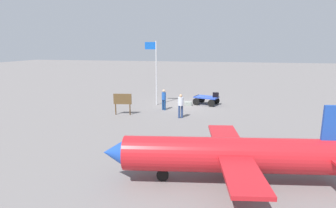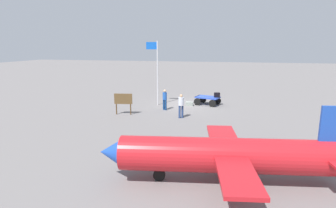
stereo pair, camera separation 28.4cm
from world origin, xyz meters
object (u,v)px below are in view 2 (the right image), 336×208
at_px(suitcase_olive, 189,104).
at_px(worker_lead, 181,104).
at_px(worker_trailing, 165,98).
at_px(suitcase_tan, 217,95).
at_px(luggage_cart, 207,99).
at_px(airplane_near, 221,155).
at_px(flagpole, 156,67).
at_px(signboard, 123,100).

bearing_deg(suitcase_olive, worker_lead, 90.96).
bearing_deg(worker_trailing, worker_lead, 128.89).
xyz_separation_m(suitcase_tan, suitcase_olive, (2.14, 0.60, -0.71)).
xyz_separation_m(suitcase_olive, worker_trailing, (1.57, 1.95, 0.74)).
distance_m(luggage_cart, airplane_near, 13.28).
height_order(suitcase_tan, flagpole, flagpole).
distance_m(worker_lead, airplane_near, 9.03).
bearing_deg(suitcase_tan, worker_lead, 65.56).
height_order(luggage_cart, suitcase_olive, luggage_cart).
xyz_separation_m(worker_lead, worker_trailing, (1.63, -2.02, -0.07)).
relative_size(suitcase_tan, suitcase_olive, 0.84).
distance_m(worker_trailing, flagpole, 2.91).
relative_size(worker_lead, airplane_near, 0.19).
bearing_deg(flagpole, worker_lead, 126.91).
height_order(luggage_cart, signboard, signboard).
xyz_separation_m(worker_lead, signboard, (4.11, 0.01, 0.06)).
xyz_separation_m(luggage_cart, worker_lead, (1.31, 4.65, 0.48)).
relative_size(worker_trailing, flagpole, 0.30).
bearing_deg(signboard, airplane_near, 130.07).
relative_size(suitcase_olive, worker_lead, 0.37).
bearing_deg(luggage_cart, worker_trailing, 41.74).
xyz_separation_m(worker_lead, flagpole, (2.74, -3.64, 2.09)).
bearing_deg(suitcase_olive, flagpole, 7.13).
bearing_deg(worker_lead, luggage_cart, -105.72).
relative_size(suitcase_tan, worker_lead, 0.31).
xyz_separation_m(suitcase_tan, airplane_near, (-0.95, 13.08, 0.21)).
distance_m(luggage_cart, flagpole, 4.89).
relative_size(suitcase_tan, signboard, 0.34).
relative_size(suitcase_olive, worker_trailing, 0.38).
bearing_deg(worker_lead, flagpole, -53.09).
relative_size(luggage_cart, flagpole, 0.42).
bearing_deg(suitcase_olive, signboard, 44.61).
height_order(suitcase_olive, signboard, signboard).
bearing_deg(airplane_near, worker_lead, -70.41).
height_order(airplane_near, flagpole, flagpole).
height_order(airplane_near, signboard, airplane_near).
bearing_deg(worker_lead, signboard, 0.20).
xyz_separation_m(airplane_near, flagpole, (5.76, -12.15, 1.98)).
relative_size(suitcase_olive, airplane_near, 0.07).
bearing_deg(airplane_near, signboard, -49.93).
distance_m(worker_trailing, airplane_near, 11.51).
height_order(worker_trailing, flagpole, flagpole).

